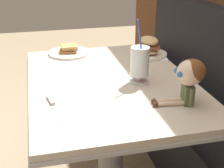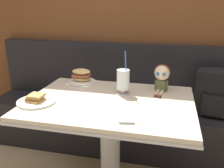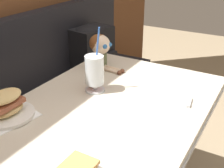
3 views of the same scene
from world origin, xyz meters
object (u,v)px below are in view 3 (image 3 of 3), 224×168
object	(u,v)px
backpack	(93,50)
sandwich_plate	(7,107)
milkshake_glass	(95,72)
butter_knife	(190,99)
seated_doll	(101,47)

from	to	relation	value
backpack	sandwich_plate	bearing A→B (deg)	-164.94
milkshake_glass	sandwich_plate	bearing A→B (deg)	154.13
backpack	milkshake_glass	bearing A→B (deg)	-145.78
milkshake_glass	backpack	world-z (taller)	milkshake_glass
butter_knife	backpack	world-z (taller)	backpack
milkshake_glass	backpack	bearing A→B (deg)	34.22
butter_knife	sandwich_plate	bearing A→B (deg)	130.17
milkshake_glass	seated_doll	size ratio (longest dim) A/B	1.41
sandwich_plate	milkshake_glass	bearing A→B (deg)	-25.87
sandwich_plate	butter_knife	xyz separation A→B (m)	(0.52, -0.61, -0.04)
seated_doll	backpack	bearing A→B (deg)	38.35
sandwich_plate	backpack	distance (m)	1.12
sandwich_plate	backpack	size ratio (longest dim) A/B	0.57
milkshake_glass	seated_doll	xyz separation A→B (m)	(0.26, 0.13, 0.03)
butter_knife	seated_doll	xyz separation A→B (m)	(0.12, 0.56, 0.12)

